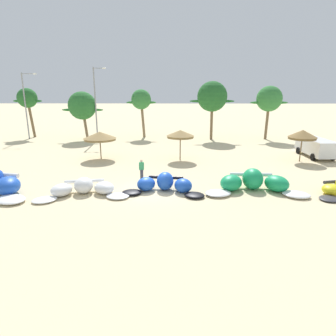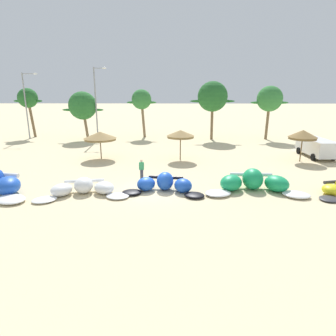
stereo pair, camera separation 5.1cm
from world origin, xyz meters
name	(u,v)px [view 1 (the left image)]	position (x,y,z in m)	size (l,w,h in m)	color
ground_plane	(152,190)	(0.00, 0.00, 0.00)	(260.00, 260.00, 0.00)	beige
kite_left	(83,189)	(-4.43, -0.98, 0.40)	(6.15, 3.32, 1.04)	white
kite_left_of_center	(165,184)	(0.85, -0.29, 0.48)	(5.68, 2.89, 1.24)	black
kite_center	(254,183)	(6.86, -0.10, 0.55)	(7.03, 3.33, 1.44)	white
beach_umbrella_near_van	(100,136)	(-5.67, 9.17, 2.27)	(3.18, 3.18, 2.69)	brown
beach_umbrella_middle	(180,134)	(2.15, 8.86, 2.53)	(2.67, 2.67, 2.90)	brown
beach_umbrella_near_palms	(303,135)	(13.54, 8.34, 2.57)	(2.62, 2.62, 3.01)	brown
parked_van	(315,146)	(15.89, 10.40, 1.09)	(2.30, 5.15, 1.84)	white
person_near_kites	(142,170)	(-0.92, 2.08, 0.82)	(0.36, 0.24, 1.62)	#383842
palm_leftmost	(27,99)	(-18.95, 22.78, 5.40)	(4.08, 2.72, 6.87)	brown
palm_left	(82,106)	(-10.67, 20.74, 4.53)	(5.59, 3.72, 6.43)	#7F6647
palm_left_of_gap	(141,100)	(-2.99, 22.96, 5.22)	(4.16, 2.77, 6.70)	#7F6647
palm_center_left	(212,97)	(6.70, 21.13, 5.70)	(5.99, 3.99, 7.75)	brown
palm_center_right	(269,99)	(14.36, 21.29, 5.40)	(5.08, 3.39, 7.15)	brown
lamppost_west	(26,102)	(-18.48, 21.43, 4.99)	(2.16, 0.24, 8.83)	gray
lamppost_west_center	(96,100)	(-8.62, 20.25, 5.25)	(1.71, 0.24, 9.44)	gray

